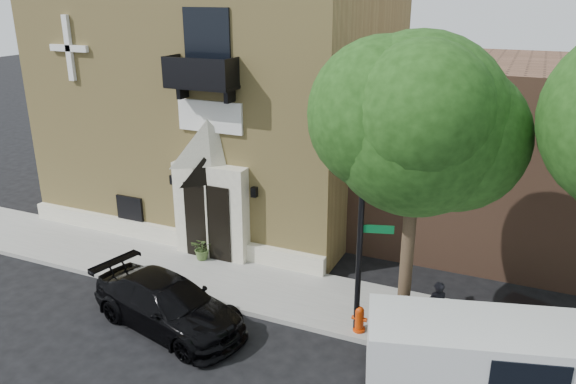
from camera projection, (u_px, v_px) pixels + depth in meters
name	position (u px, v px, depth m)	size (l,w,h in m)	color
ground	(195.00, 303.00, 16.52)	(120.00, 120.00, 0.00)	black
sidewalk	(249.00, 284.00, 17.40)	(42.00, 3.00, 0.15)	gray
church	(233.00, 95.00, 22.92)	(12.20, 11.01, 9.30)	tan
street_tree_left	(418.00, 124.00, 12.53)	(4.97, 4.38, 7.77)	#38281C
black_sedan	(168.00, 304.00, 15.14)	(1.94, 4.76, 1.38)	black
cargo_van	(488.00, 360.00, 12.19)	(5.18, 3.15, 1.98)	silver
street_sign	(361.00, 231.00, 14.01)	(1.05, 0.88, 5.68)	black
fire_hydrant	(359.00, 319.00, 14.79)	(0.41, 0.33, 0.72)	#BD3206
dumpster	(541.00, 340.00, 13.34)	(2.35, 1.81, 1.35)	#103C1F
planter	(203.00, 248.00, 18.73)	(0.73, 0.63, 0.81)	#506C33
pedestrian_near	(436.00, 308.00, 14.58)	(0.55, 0.36, 1.50)	black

